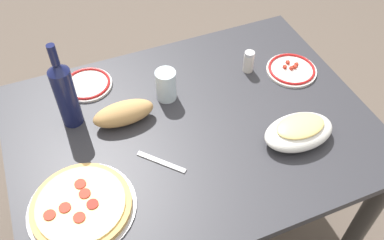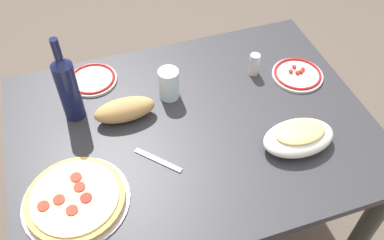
{
  "view_description": "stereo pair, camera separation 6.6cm",
  "coord_description": "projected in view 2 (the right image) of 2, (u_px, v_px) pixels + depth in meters",
  "views": [
    {
      "loc": [
        0.36,
        0.87,
        1.82
      ],
      "look_at": [
        0.0,
        0.0,
        0.77
      ],
      "focal_mm": 39.35,
      "sensor_mm": 36.0,
      "label": 1
    },
    {
      "loc": [
        0.3,
        0.89,
        1.82
      ],
      "look_at": [
        0.0,
        0.0,
        0.77
      ],
      "focal_mm": 39.35,
      "sensor_mm": 36.0,
      "label": 2
    }
  ],
  "objects": [
    {
      "name": "dining_table",
      "position": [
        192.0,
        148.0,
        1.53
      ],
      "size": [
        1.22,
        0.91,
        0.74
      ],
      "color": "#2D2D33",
      "rests_on": "ground"
    },
    {
      "name": "side_plate_far",
      "position": [
        92.0,
        79.0,
        1.58
      ],
      "size": [
        0.18,
        0.18,
        0.02
      ],
      "color": "white",
      "rests_on": "dining_table"
    },
    {
      "name": "side_plate_near",
      "position": [
        297.0,
        74.0,
        1.6
      ],
      "size": [
        0.19,
        0.19,
        0.02
      ],
      "color": "white",
      "rests_on": "dining_table"
    },
    {
      "name": "ground_plane",
      "position": [
        192.0,
        228.0,
        1.99
      ],
      "size": [
        8.0,
        8.0,
        0.0
      ],
      "primitive_type": "plane",
      "color": "brown",
      "rests_on": "ground"
    },
    {
      "name": "bread_loaf",
      "position": [
        125.0,
        110.0,
        1.43
      ],
      "size": [
        0.21,
        0.09,
        0.08
      ],
      "primitive_type": "ellipsoid",
      "color": "tan",
      "rests_on": "dining_table"
    },
    {
      "name": "water_glass",
      "position": [
        169.0,
        84.0,
        1.49
      ],
      "size": [
        0.07,
        0.07,
        0.12
      ],
      "primitive_type": "cylinder",
      "color": "silver",
      "rests_on": "dining_table"
    },
    {
      "name": "fork_right",
      "position": [
        158.0,
        160.0,
        1.34
      ],
      "size": [
        0.13,
        0.14,
        0.0
      ],
      "primitive_type": "cube",
      "rotation": [
        0.0,
        0.0,
        5.45
      ],
      "color": "#B7B7BC",
      "rests_on": "dining_table"
    },
    {
      "name": "spice_shaker",
      "position": [
        254.0,
        64.0,
        1.58
      ],
      "size": [
        0.04,
        0.04,
        0.09
      ],
      "color": "silver",
      "rests_on": "dining_table"
    },
    {
      "name": "pepperoni_pizza",
      "position": [
        75.0,
        199.0,
        1.23
      ],
      "size": [
        0.32,
        0.32,
        0.03
      ],
      "color": "#B7B7BC",
      "rests_on": "dining_table"
    },
    {
      "name": "wine_bottle",
      "position": [
        68.0,
        87.0,
        1.37
      ],
      "size": [
        0.07,
        0.07,
        0.33
      ],
      "color": "#141942",
      "rests_on": "dining_table"
    },
    {
      "name": "baked_pasta_dish",
      "position": [
        299.0,
        136.0,
        1.35
      ],
      "size": [
        0.24,
        0.15,
        0.08
      ],
      "color": "white",
      "rests_on": "dining_table"
    }
  ]
}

